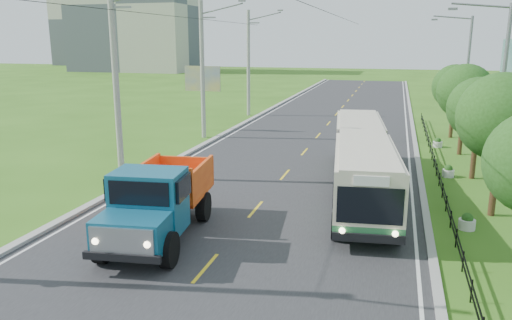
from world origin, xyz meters
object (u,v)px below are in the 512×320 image
at_px(tree_back, 455,89).
at_px(planter_far, 438,143).
at_px(streetlight_far, 465,71).
at_px(tree_fourth, 479,112).
at_px(billboard_right, 511,72).
at_px(pole_far, 249,63).
at_px(pole_mid, 203,70).
at_px(tree_fifth, 466,95).
at_px(billboard_left, 203,83).
at_px(bus, 361,157).
at_px(planter_near, 467,222).
at_px(dump_truck, 158,197).
at_px(streetlight_mid, 499,87).
at_px(planter_mid, 448,172).
at_px(tree_third, 502,122).
at_px(pole_near, 117,83).

xyz_separation_m(tree_back, planter_far, (-1.26, -4.14, -3.37)).
xyz_separation_m(tree_back, streetlight_far, (0.79, 1.86, 1.25)).
xyz_separation_m(tree_fourth, billboard_right, (2.44, 5.86, 1.76)).
relative_size(pole_far, billboard_right, 1.37).
distance_m(pole_mid, tree_fifth, 18.18).
bearing_deg(tree_fourth, billboard_left, 153.01).
bearing_deg(bus, billboard_right, 45.15).
distance_m(streetlight_far, billboard_left, 20.56).
height_order(pole_mid, planter_near, pole_mid).
relative_size(pole_mid, dump_truck, 1.43).
relative_size(streetlight_mid, planter_mid, 13.54).
distance_m(planter_near, dump_truck, 11.96).
distance_m(pole_far, billboard_left, 9.17).
bearing_deg(billboard_left, tree_fifth, -11.28).
relative_size(tree_third, planter_near, 8.96).
height_order(tree_fifth, streetlight_far, streetlight_far).
bearing_deg(planter_near, pole_mid, 138.35).
bearing_deg(pole_near, billboard_left, 94.72).
height_order(pole_near, pole_far, same).
xyz_separation_m(pole_mid, planter_near, (16.86, -15.00, -4.81)).
distance_m(pole_far, dump_truck, 31.73).
xyz_separation_m(streetlight_mid, dump_truck, (-13.23, -12.02, -3.30)).
relative_size(streetlight_mid, planter_far, 13.54).
relative_size(pole_far, bus, 0.65).
bearing_deg(streetlight_mid, pole_mid, 159.68).
height_order(pole_far, billboard_left, pole_far).
bearing_deg(planter_near, dump_truck, -160.24).
relative_size(tree_fourth, planter_mid, 8.06).
bearing_deg(tree_fourth, planter_near, -98.77).
height_order(streetlight_far, billboard_right, streetlight_far).
height_order(pole_mid, billboard_right, pole_mid).
relative_size(planter_mid, bus, 0.04).
xyz_separation_m(pole_near, dump_truck, (5.68, -7.02, -3.49)).
bearing_deg(planter_near, tree_back, 86.43).
xyz_separation_m(billboard_right, dump_truck, (-14.88, -18.02, -3.74)).
bearing_deg(tree_fifth, planter_near, -95.08).
distance_m(streetlight_mid, planter_far, 9.46).
relative_size(planter_far, billboard_left, 0.13).
distance_m(pole_mid, bus, 17.02).
height_order(tree_fourth, streetlight_far, streetlight_far).
bearing_deg(planter_near, tree_third, 59.59).
distance_m(streetlight_mid, dump_truck, 18.17).
relative_size(pole_far, streetlight_mid, 1.10).
distance_m(tree_fifth, tree_back, 6.00).
bearing_deg(planter_near, planter_mid, 90.00).
bearing_deg(billboard_right, billboard_left, 169.60).
xyz_separation_m(pole_mid, streetlight_far, (18.90, 7.00, -0.19)).
bearing_deg(streetlight_far, pole_far, 165.19).
bearing_deg(planter_mid, dump_truck, -132.94).
relative_size(tree_fifth, planter_far, 8.66).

